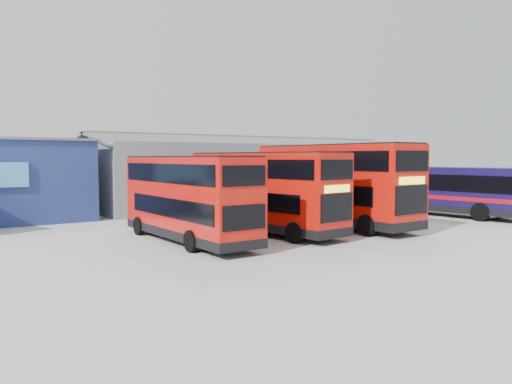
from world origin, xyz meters
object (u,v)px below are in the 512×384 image
Objects in this scene: double_decker_right at (333,185)px; single_decker_blue at (441,191)px; maintenance_shed at (255,173)px; double_decker_left at (188,199)px; double_decker_centre at (264,193)px.

double_decker_right is 0.90× the size of single_decker_blue.
single_decker_blue is (4.43, -16.12, -0.96)m from maintenance_shed.
maintenance_shed is 2.73× the size of double_decker_right.
maintenance_shed is 3.18× the size of double_decker_left.
double_decker_left is 0.77× the size of single_decker_blue.
double_decker_left is (-14.97, -15.96, -0.59)m from maintenance_shed.
double_decker_centre is at bearing -6.79° from single_decker_blue.
single_decker_blue is at bearing -7.56° from double_decker_centre.
maintenance_shed is at bearing -133.35° from double_decker_left.
double_decker_right is at bearing -179.22° from double_decker_left.
double_decker_centre reaches higher than double_decker_left.
double_decker_right is at bearing -7.79° from double_decker_centre.
double_decker_right is at bearing -109.23° from maintenance_shed.
maintenance_shed is at bearing -79.50° from single_decker_blue.
double_decker_centre is 0.82× the size of single_decker_blue.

